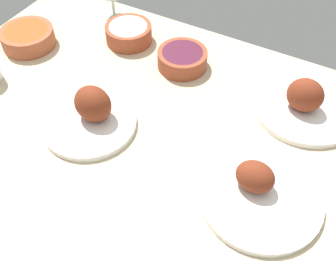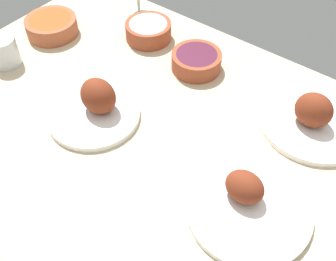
{
  "view_description": "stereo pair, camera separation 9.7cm",
  "coord_description": "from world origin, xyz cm",
  "px_view_note": "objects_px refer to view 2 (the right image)",
  "views": [
    {
      "loc": [
        -31.09,
        56.53,
        78.97
      ],
      "look_at": [
        0.0,
        0.0,
        6.0
      ],
      "focal_mm": 43.06,
      "sensor_mm": 36.0,
      "label": 1
    },
    {
      "loc": [
        -39.24,
        51.21,
        78.97
      ],
      "look_at": [
        0.0,
        0.0,
        6.0
      ],
      "focal_mm": 43.06,
      "sensor_mm": 36.0,
      "label": 2
    }
  ],
  "objects_px": {
    "bowl_soup": "(52,26)",
    "plate_center_main": "(314,118)",
    "plate_near_viewer": "(247,203)",
    "water_tumbler": "(4,51)",
    "plate_far_side": "(96,106)",
    "bowl_cream": "(148,30)",
    "bowl_onions": "(196,60)"
  },
  "relations": [
    {
      "from": "plate_near_viewer",
      "to": "water_tumbler",
      "type": "xyz_separation_m",
      "value": [
        0.8,
        0.0,
        0.02
      ]
    },
    {
      "from": "plate_far_side",
      "to": "water_tumbler",
      "type": "bearing_deg",
      "value": 1.0
    },
    {
      "from": "plate_far_side",
      "to": "bowl_soup",
      "type": "xyz_separation_m",
      "value": [
        0.36,
        -0.17,
        -0.0
      ]
    },
    {
      "from": "bowl_soup",
      "to": "plate_near_viewer",
      "type": "bearing_deg",
      "value": 167.47
    },
    {
      "from": "plate_center_main",
      "to": "bowl_soup",
      "type": "xyz_separation_m",
      "value": [
        0.81,
        0.13,
        0.0
      ]
    },
    {
      "from": "plate_center_main",
      "to": "bowl_onions",
      "type": "bearing_deg",
      "value": -0.89
    },
    {
      "from": "plate_far_side",
      "to": "water_tumbler",
      "type": "relative_size",
      "value": 2.79
    },
    {
      "from": "plate_near_viewer",
      "to": "bowl_cream",
      "type": "height_order",
      "value": "plate_near_viewer"
    },
    {
      "from": "plate_near_viewer",
      "to": "bowl_soup",
      "type": "relative_size",
      "value": 1.68
    },
    {
      "from": "bowl_soup",
      "to": "bowl_onions",
      "type": "bearing_deg",
      "value": -163.55
    },
    {
      "from": "plate_near_viewer",
      "to": "water_tumbler",
      "type": "height_order",
      "value": "plate_near_viewer"
    },
    {
      "from": "plate_far_side",
      "to": "plate_near_viewer",
      "type": "xyz_separation_m",
      "value": [
        -0.44,
        0.0,
        -0.01
      ]
    },
    {
      "from": "plate_center_main",
      "to": "bowl_cream",
      "type": "xyz_separation_m",
      "value": [
        0.56,
        -0.03,
        0.0
      ]
    },
    {
      "from": "plate_far_side",
      "to": "plate_center_main",
      "type": "height_order",
      "value": "plate_far_side"
    },
    {
      "from": "bowl_cream",
      "to": "water_tumbler",
      "type": "xyz_separation_m",
      "value": [
        0.25,
        0.34,
        0.01
      ]
    },
    {
      "from": "plate_far_side",
      "to": "plate_center_main",
      "type": "distance_m",
      "value": 0.54
    },
    {
      "from": "plate_center_main",
      "to": "water_tumbler",
      "type": "xyz_separation_m",
      "value": [
        0.8,
        0.31,
        0.02
      ]
    },
    {
      "from": "plate_near_viewer",
      "to": "bowl_cream",
      "type": "bearing_deg",
      "value": -32.0
    },
    {
      "from": "bowl_cream",
      "to": "plate_near_viewer",
      "type": "bearing_deg",
      "value": 148.0
    },
    {
      "from": "bowl_soup",
      "to": "plate_center_main",
      "type": "bearing_deg",
      "value": -170.98
    },
    {
      "from": "bowl_soup",
      "to": "bowl_cream",
      "type": "distance_m",
      "value": 0.3
    },
    {
      "from": "bowl_soup",
      "to": "bowl_onions",
      "type": "height_order",
      "value": "bowl_soup"
    },
    {
      "from": "plate_far_side",
      "to": "plate_near_viewer",
      "type": "bearing_deg",
      "value": 179.44
    },
    {
      "from": "plate_center_main",
      "to": "bowl_onions",
      "type": "distance_m",
      "value": 0.36
    },
    {
      "from": "plate_far_side",
      "to": "bowl_soup",
      "type": "distance_m",
      "value": 0.4
    },
    {
      "from": "plate_far_side",
      "to": "plate_near_viewer",
      "type": "distance_m",
      "value": 0.44
    },
    {
      "from": "plate_near_viewer",
      "to": "bowl_onions",
      "type": "xyz_separation_m",
      "value": [
        0.35,
        -0.31,
        0.01
      ]
    },
    {
      "from": "bowl_cream",
      "to": "water_tumbler",
      "type": "distance_m",
      "value": 0.42
    },
    {
      "from": "plate_center_main",
      "to": "bowl_cream",
      "type": "relative_size",
      "value": 1.95
    },
    {
      "from": "bowl_soup",
      "to": "bowl_cream",
      "type": "height_order",
      "value": "bowl_cream"
    },
    {
      "from": "plate_near_viewer",
      "to": "bowl_soup",
      "type": "distance_m",
      "value": 0.82
    },
    {
      "from": "plate_far_side",
      "to": "bowl_cream",
      "type": "height_order",
      "value": "plate_far_side"
    }
  ]
}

